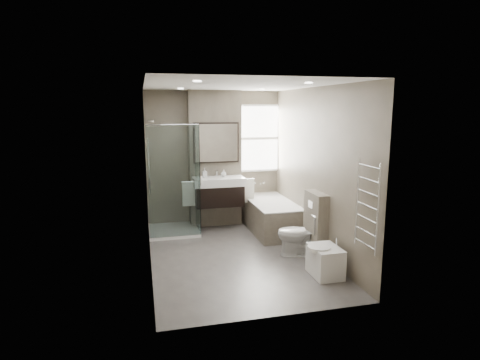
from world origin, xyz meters
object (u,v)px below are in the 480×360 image
object	(u,v)px
toilet	(300,234)
bidet	(325,261)
vanity	(219,191)
bathtub	(271,214)

from	to	relation	value
toilet	bidet	xyz separation A→B (m)	(0.04, -0.81, -0.13)
vanity	toilet	bearing A→B (deg)	-59.24
toilet	bidet	world-z (taller)	toilet
bathtub	bidet	world-z (taller)	bathtub
vanity	bidet	xyz separation A→B (m)	(1.01, -2.44, -0.52)
vanity	bathtub	bearing A→B (deg)	-19.37
bathtub	bidet	distance (m)	2.11
toilet	bidet	distance (m)	0.82
vanity	bathtub	distance (m)	1.07
bathtub	toilet	xyz separation A→B (m)	(0.05, -1.30, 0.03)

